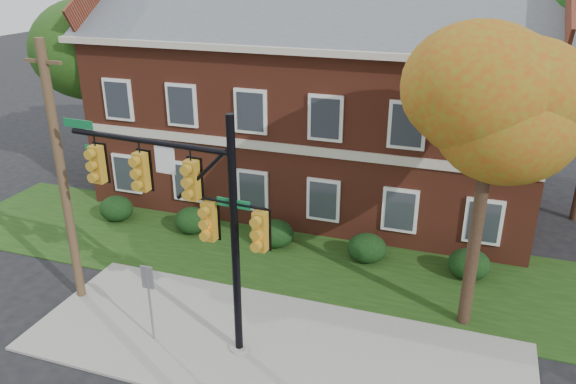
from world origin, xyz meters
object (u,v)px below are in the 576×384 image
(tree_near_right, at_px, (504,106))
(hedge_far_left, at_px, (116,209))
(apartment_building, at_px, (317,88))
(hedge_far_right, at_px, (469,264))
(hedge_right, at_px, (367,248))
(traffic_signal, at_px, (192,206))
(sign_post, at_px, (149,291))
(tree_left_rear, at_px, (103,40))
(hedge_left, at_px, (192,220))
(utility_pole, at_px, (62,177))
(hedge_center, at_px, (275,234))

(tree_near_right, bearing_deg, hedge_far_left, 168.73)
(apartment_building, xyz_separation_m, hedge_far_right, (7.00, -5.25, -4.46))
(hedge_far_right, bearing_deg, hedge_right, 180.00)
(traffic_signal, height_order, sign_post, traffic_signal)
(tree_left_rear, bearing_deg, hedge_far_right, -13.89)
(hedge_far_left, relative_size, hedge_left, 1.00)
(hedge_left, xyz_separation_m, sign_post, (2.21, -6.49, 1.13))
(hedge_left, relative_size, hedge_right, 1.00)
(tree_near_right, distance_m, utility_pole, 12.45)
(hedge_far_left, xyz_separation_m, traffic_signal, (6.98, -6.03, 3.67))
(traffic_signal, height_order, utility_pole, utility_pole)
(hedge_right, height_order, traffic_signal, traffic_signal)
(tree_left_rear, bearing_deg, apartment_building, 6.54)
(tree_near_right, bearing_deg, sign_post, -156.77)
(hedge_right, relative_size, sign_post, 0.57)
(sign_post, bearing_deg, hedge_far_right, 37.64)
(hedge_far_right, relative_size, sign_post, 0.57)
(hedge_far_left, bearing_deg, traffic_signal, -40.81)
(tree_near_right, bearing_deg, traffic_signal, -156.22)
(tree_left_rear, bearing_deg, hedge_far_left, -56.58)
(hedge_center, bearing_deg, hedge_left, 180.00)
(hedge_right, xyz_separation_m, utility_pole, (-8.22, -5.27, 3.60))
(hedge_far_left, relative_size, tree_left_rear, 0.16)
(apartment_building, bearing_deg, hedge_center, -90.00)
(hedge_far_left, relative_size, hedge_far_right, 1.00)
(tree_near_right, bearing_deg, apartment_building, 131.77)
(hedge_left, distance_m, hedge_right, 7.00)
(hedge_center, height_order, traffic_signal, traffic_signal)
(apartment_building, distance_m, hedge_center, 6.89)
(hedge_far_right, distance_m, sign_post, 10.59)
(hedge_far_left, xyz_separation_m, utility_pole, (2.28, -5.27, 3.60))
(utility_pole, bearing_deg, hedge_far_right, 28.38)
(hedge_center, xyz_separation_m, sign_post, (-1.29, -6.49, 1.13))
(utility_pole, height_order, sign_post, utility_pole)
(utility_pole, bearing_deg, sign_post, -15.49)
(hedge_far_left, distance_m, sign_post, 8.72)
(apartment_building, height_order, hedge_right, apartment_building)
(hedge_left, bearing_deg, hedge_far_right, 0.00)
(tree_left_rear, relative_size, utility_pole, 1.09)
(hedge_right, bearing_deg, hedge_center, 180.00)
(hedge_far_left, bearing_deg, tree_near_right, -11.27)
(hedge_center, relative_size, tree_near_right, 0.16)
(apartment_building, bearing_deg, utility_pole, -114.16)
(hedge_right, xyz_separation_m, traffic_signal, (-3.52, -6.03, 3.67))
(tree_near_right, xyz_separation_m, traffic_signal, (-7.24, -3.19, -2.47))
(apartment_building, bearing_deg, traffic_signal, -90.10)
(hedge_far_left, bearing_deg, hedge_center, 0.00)
(apartment_building, height_order, traffic_signal, apartment_building)
(apartment_building, bearing_deg, hedge_right, -56.33)
(hedge_center, distance_m, hedge_far_right, 7.00)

